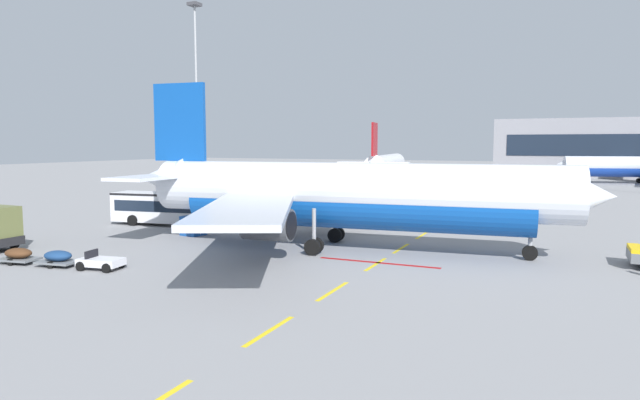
% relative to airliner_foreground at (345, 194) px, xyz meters
% --- Properties ---
extents(apron_paint_markings, '(8.00, 98.03, 0.01)m').
position_rel_airliner_foreground_xyz_m(apron_paint_markings, '(3.68, 13.20, -3.95)').
color(apron_paint_markings, yellow).
rests_on(apron_paint_markings, ground).
extents(airliner_foreground, '(34.82, 34.48, 12.20)m').
position_rel_airliner_foreground_xyz_m(airliner_foreground, '(0.00, 0.00, 0.00)').
color(airliner_foreground, silver).
rests_on(airliner_foreground, ground).
extents(airliner_mid_left, '(30.71, 31.18, 10.93)m').
position_rel_airliner_foreground_xyz_m(airliner_mid_left, '(-15.96, 61.28, -0.41)').
color(airliner_mid_left, white).
rests_on(airliner_mid_left, ground).
extents(airliner_far_right, '(28.75, 28.08, 10.16)m').
position_rel_airliner_foreground_xyz_m(airliner_far_right, '(26.58, 83.67, -0.66)').
color(airliner_far_right, silver).
rests_on(airliner_far_right, ground).
extents(apron_shuttle_bus, '(12.27, 4.27, 3.00)m').
position_rel_airliner_foreground_xyz_m(apron_shuttle_bus, '(-18.62, 4.46, -2.20)').
color(apron_shuttle_bus, silver).
rests_on(apron_shuttle_bus, ground).
extents(baggage_train, '(8.72, 2.71, 1.14)m').
position_rel_airliner_foreground_xyz_m(baggage_train, '(-14.03, -12.49, -3.42)').
color(baggage_train, silver).
rests_on(baggage_train, ground).
extents(uld_cargo_container, '(1.80, 1.77, 1.60)m').
position_rel_airliner_foreground_xyz_m(uld_cargo_container, '(-13.64, 0.55, -3.15)').
color(uld_cargo_container, '#194C9E').
rests_on(uld_cargo_container, ground).
extents(apron_light_mast_near, '(1.80, 1.80, 30.23)m').
position_rel_airliner_foreground_xyz_m(apron_light_mast_near, '(-41.75, 39.60, 14.42)').
color(apron_light_mast_near, slate).
rests_on(apron_light_mast_near, ground).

